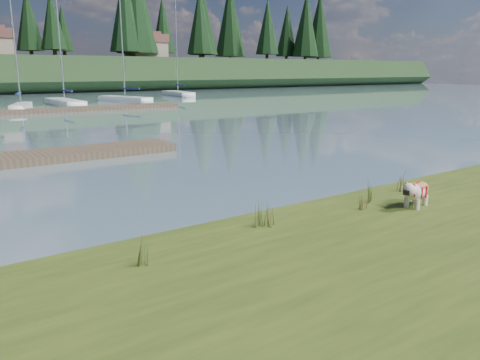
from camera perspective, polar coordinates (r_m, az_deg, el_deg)
bank at (r=6.36m, az=20.56°, el=-16.54°), size 60.00×9.00×0.35m
bulldog at (r=10.78m, az=20.71°, el=-1.15°), size 1.02×0.54×0.60m
dock_far at (r=39.68m, az=-25.35°, el=7.54°), size 26.00×2.20×0.30m
sailboat_bg_2 at (r=43.08m, az=-25.04°, el=8.17°), size 2.81×5.74×8.79m
sailboat_bg_3 at (r=47.85m, az=-20.84°, el=8.92°), size 1.88×8.67×12.62m
sailboat_bg_4 at (r=50.99m, az=-14.31°, el=9.59°), size 3.79×7.84×11.44m
sailboat_bg_5 at (r=61.90m, az=-7.82°, el=10.44°), size 2.59×8.55×11.98m
weed_0 at (r=8.85m, az=2.46°, el=-3.93°), size 0.17×0.14×0.67m
weed_1 at (r=8.90m, az=3.57°, el=-4.21°), size 0.17×0.14×0.54m
weed_2 at (r=10.83m, az=15.65°, el=-1.25°), size 0.17×0.14×0.66m
weed_3 at (r=7.27m, az=-11.66°, el=-8.23°), size 0.17×0.14×0.64m
weed_4 at (r=10.32m, az=14.75°, el=-2.33°), size 0.17×0.14×0.48m
weed_5 at (r=12.08m, az=19.07°, el=-0.12°), size 0.17×0.14×0.60m
mud_lip at (r=9.32m, az=-2.34°, el=-6.69°), size 60.00×0.50×0.14m
conifer_5 at (r=81.76m, az=-21.94°, el=17.69°), size 3.96×3.96×10.35m
conifer_6 at (r=84.33m, az=-12.64°, el=20.30°), size 7.04×7.04×17.00m
conifer_7 at (r=93.05m, az=-4.92°, el=18.75°), size 5.28×5.28×13.20m
conifer_8 at (r=96.99m, az=3.35°, el=18.14°), size 4.62×4.62×11.77m
conifer_9 at (r=107.78m, az=8.05°, el=18.27°), size 5.94×5.94×14.62m
house_2 at (r=85.46m, az=-11.39°, el=15.75°), size 6.30×5.30×4.65m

